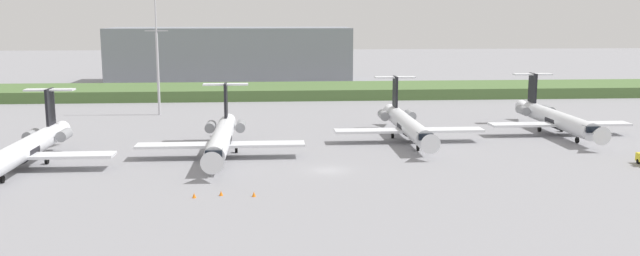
{
  "coord_description": "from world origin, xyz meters",
  "views": [
    {
      "loc": [
        -6.98,
        -81.87,
        19.58
      ],
      "look_at": [
        0.0,
        14.01,
        3.0
      ],
      "focal_mm": 37.63,
      "sensor_mm": 36.0,
      "label": 1
    }
  ],
  "objects": [
    {
      "name": "regional_jet_second",
      "position": [
        -13.96,
        9.86,
        2.54
      ],
      "size": [
        22.81,
        31.0,
        9.0
      ],
      "color": "silver",
      "rests_on": "ground"
    },
    {
      "name": "grass_berm",
      "position": [
        0.0,
        76.53,
        1.22
      ],
      "size": [
        320.0,
        20.0,
        2.45
      ],
      "primitive_type": "cube",
      "color": "#4C6B38",
      "rests_on": "ground"
    },
    {
      "name": "distant_hangar",
      "position": [
        -18.39,
        111.86,
        7.7
      ],
      "size": [
        67.78,
        20.55,
        15.39
      ],
      "primitive_type": "cube",
      "color": "gray",
      "rests_on": "ground"
    },
    {
      "name": "regional_jet_third",
      "position": [
        13.9,
        19.18,
        2.54
      ],
      "size": [
        22.81,
        31.0,
        9.0
      ],
      "color": "silver",
      "rests_on": "ground"
    },
    {
      "name": "safety_cone_front_marker",
      "position": [
        -15.39,
        -11.63,
        0.28
      ],
      "size": [
        0.44,
        0.44,
        0.55
      ],
      "primitive_type": "cone",
      "color": "orange",
      "rests_on": "ground"
    },
    {
      "name": "regional_jet_nearest",
      "position": [
        -38.36,
        4.36,
        2.54
      ],
      "size": [
        22.81,
        31.0,
        9.0
      ],
      "color": "silver",
      "rests_on": "ground"
    },
    {
      "name": "antenna_mast",
      "position": [
        -28.73,
        48.72,
        10.25
      ],
      "size": [
        4.4,
        0.5,
        24.77
      ],
      "color": "#B2B2B7",
      "rests_on": "ground"
    },
    {
      "name": "ground_plane",
      "position": [
        0.0,
        30.0,
        0.0
      ],
      "size": [
        500.0,
        500.0,
        0.0
      ],
      "primitive_type": "plane",
      "color": "gray"
    },
    {
      "name": "safety_cone_mid_marker",
      "position": [
        -12.58,
        -10.95,
        0.28
      ],
      "size": [
        0.44,
        0.44,
        0.55
      ],
      "primitive_type": "cone",
      "color": "orange",
      "rests_on": "ground"
    },
    {
      "name": "regional_jet_fourth",
      "position": [
        39.34,
        23.13,
        2.54
      ],
      "size": [
        22.81,
        31.0,
        9.0
      ],
      "color": "silver",
      "rests_on": "ground"
    },
    {
      "name": "safety_cone_rear_marker",
      "position": [
        -9.02,
        -11.6,
        0.28
      ],
      "size": [
        0.44,
        0.44,
        0.55
      ],
      "primitive_type": "cone",
      "color": "orange",
      "rests_on": "ground"
    }
  ]
}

